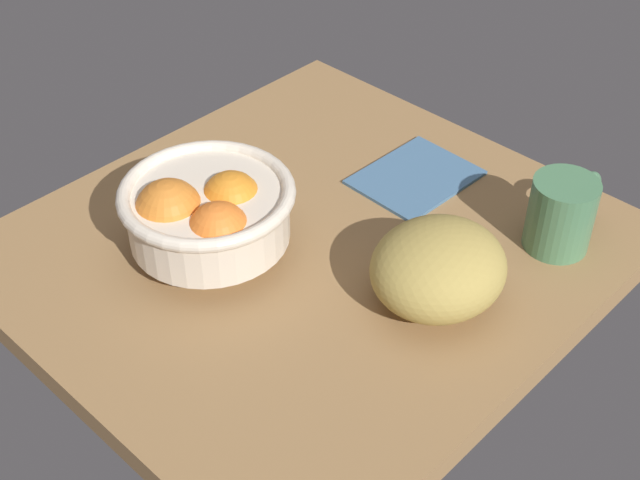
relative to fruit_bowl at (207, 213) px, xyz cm
name	(u,v)px	position (x,y,z in cm)	size (l,w,h in cm)	color
ground_plane	(310,252)	(-9.39, 6.64, -7.51)	(64.84, 60.18, 3.00)	#987145
fruit_bowl	(207,213)	(0.00, 0.00, 0.00)	(19.65, 19.65, 10.78)	beige
bread_loaf	(438,268)	(-11.84, 23.17, -1.49)	(15.11, 13.85, 9.03)	tan
napkin_folded	(415,176)	(-27.77, 7.56, -5.56)	(14.83, 11.59, 0.88)	#466D92
mug	(563,213)	(-29.21, 27.46, -1.61)	(11.81, 7.54, 8.80)	#4E8158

